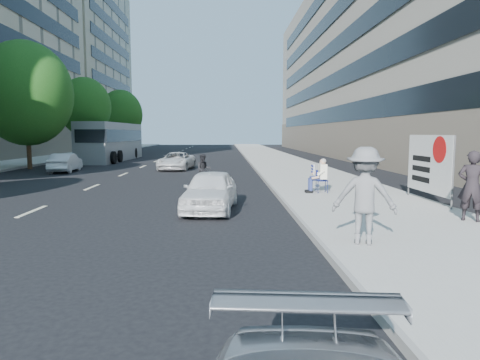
{
  "coord_description": "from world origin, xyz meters",
  "views": [
    {
      "loc": [
        -0.54,
        -11.23,
        2.41
      ],
      "look_at": [
        -0.11,
        0.87,
        1.08
      ],
      "focal_mm": 32.0,
      "sensor_mm": 36.0,
      "label": 1
    }
  ],
  "objects_px": {
    "white_sedan_near": "(210,190)",
    "jogger": "(365,196)",
    "white_sedan_mid": "(65,163)",
    "motorcycle": "(204,171)",
    "protest_banner": "(429,164)",
    "pedestrian_woman": "(472,186)",
    "seated_protester": "(319,174)",
    "white_sedan_far": "(176,161)",
    "bus": "(112,142)"
  },
  "relations": [
    {
      "from": "seated_protester",
      "to": "pedestrian_woman",
      "type": "height_order",
      "value": "pedestrian_woman"
    },
    {
      "from": "jogger",
      "to": "motorcycle",
      "type": "distance_m",
      "value": 12.36
    },
    {
      "from": "pedestrian_woman",
      "to": "white_sedan_near",
      "type": "bearing_deg",
      "value": 15.35
    },
    {
      "from": "seated_protester",
      "to": "white_sedan_mid",
      "type": "height_order",
      "value": "seated_protester"
    },
    {
      "from": "jogger",
      "to": "bus",
      "type": "bearing_deg",
      "value": -48.89
    },
    {
      "from": "white_sedan_mid",
      "to": "motorcycle",
      "type": "height_order",
      "value": "motorcycle"
    },
    {
      "from": "seated_protester",
      "to": "pedestrian_woman",
      "type": "distance_m",
      "value": 6.08
    },
    {
      "from": "white_sedan_far",
      "to": "motorcycle",
      "type": "height_order",
      "value": "motorcycle"
    },
    {
      "from": "pedestrian_woman",
      "to": "white_sedan_near",
      "type": "relative_size",
      "value": 0.49
    },
    {
      "from": "protest_banner",
      "to": "bus",
      "type": "distance_m",
      "value": 29.79
    },
    {
      "from": "pedestrian_woman",
      "to": "protest_banner",
      "type": "relative_size",
      "value": 0.6
    },
    {
      "from": "bus",
      "to": "jogger",
      "type": "bearing_deg",
      "value": -64.85
    },
    {
      "from": "jogger",
      "to": "protest_banner",
      "type": "bearing_deg",
      "value": -108.31
    },
    {
      "from": "protest_banner",
      "to": "motorcycle",
      "type": "relative_size",
      "value": 1.49
    },
    {
      "from": "seated_protester",
      "to": "motorcycle",
      "type": "height_order",
      "value": "seated_protester"
    },
    {
      "from": "white_sedan_near",
      "to": "bus",
      "type": "bearing_deg",
      "value": 117.02
    },
    {
      "from": "protest_banner",
      "to": "white_sedan_far",
      "type": "xyz_separation_m",
      "value": [
        -9.93,
        14.63,
        -0.82
      ]
    },
    {
      "from": "white_sedan_mid",
      "to": "seated_protester",
      "type": "bearing_deg",
      "value": 136.84
    },
    {
      "from": "pedestrian_woman",
      "to": "white_sedan_far",
      "type": "relative_size",
      "value": 0.44
    },
    {
      "from": "pedestrian_woman",
      "to": "bus",
      "type": "bearing_deg",
      "value": -23.51
    },
    {
      "from": "white_sedan_near",
      "to": "white_sedan_far",
      "type": "relative_size",
      "value": 0.89
    },
    {
      "from": "white_sedan_far",
      "to": "jogger",
      "type": "bearing_deg",
      "value": -65.91
    },
    {
      "from": "protest_banner",
      "to": "white_sedan_mid",
      "type": "height_order",
      "value": "protest_banner"
    },
    {
      "from": "pedestrian_woman",
      "to": "motorcycle",
      "type": "bearing_deg",
      "value": -16.47
    },
    {
      "from": "pedestrian_woman",
      "to": "bus",
      "type": "xyz_separation_m",
      "value": [
        -16.35,
        27.8,
        0.57
      ]
    },
    {
      "from": "pedestrian_woman",
      "to": "jogger",
      "type": "bearing_deg",
      "value": 67.66
    },
    {
      "from": "seated_protester",
      "to": "white_sedan_near",
      "type": "bearing_deg",
      "value": -144.79
    },
    {
      "from": "jogger",
      "to": "white_sedan_near",
      "type": "height_order",
      "value": "jogger"
    },
    {
      "from": "seated_protester",
      "to": "white_sedan_far",
      "type": "xyz_separation_m",
      "value": [
        -6.8,
        12.35,
        -0.3
      ]
    },
    {
      "from": "jogger",
      "to": "pedestrian_woman",
      "type": "height_order",
      "value": "jogger"
    },
    {
      "from": "seated_protester",
      "to": "jogger",
      "type": "xyz_separation_m",
      "value": [
        -0.74,
        -7.58,
        0.27
      ]
    },
    {
      "from": "jogger",
      "to": "bus",
      "type": "relative_size",
      "value": 0.16
    },
    {
      "from": "jogger",
      "to": "bus",
      "type": "distance_m",
      "value": 32.6
    },
    {
      "from": "protest_banner",
      "to": "white_sedan_far",
      "type": "height_order",
      "value": "protest_banner"
    },
    {
      "from": "seated_protester",
      "to": "pedestrian_woman",
      "type": "relative_size",
      "value": 0.72
    },
    {
      "from": "seated_protester",
      "to": "jogger",
      "type": "bearing_deg",
      "value": -95.61
    },
    {
      "from": "seated_protester",
      "to": "bus",
      "type": "xyz_separation_m",
      "value": [
        -13.59,
        22.38,
        0.76
      ]
    },
    {
      "from": "white_sedan_near",
      "to": "jogger",
      "type": "bearing_deg",
      "value": -48.76
    },
    {
      "from": "pedestrian_woman",
      "to": "motorcycle",
      "type": "xyz_separation_m",
      "value": [
        -7.35,
        9.58,
        -0.42
      ]
    },
    {
      "from": "white_sedan_mid",
      "to": "protest_banner",
      "type": "bearing_deg",
      "value": 137.35
    },
    {
      "from": "pedestrian_woman",
      "to": "motorcycle",
      "type": "relative_size",
      "value": 0.89
    },
    {
      "from": "white_sedan_near",
      "to": "white_sedan_mid",
      "type": "xyz_separation_m",
      "value": [
        -9.49,
        13.72,
        -0.05
      ]
    },
    {
      "from": "white_sedan_mid",
      "to": "white_sedan_far",
      "type": "bearing_deg",
      "value": -171.94
    },
    {
      "from": "bus",
      "to": "protest_banner",
      "type": "bearing_deg",
      "value": -53.9
    },
    {
      "from": "protest_banner",
      "to": "white_sedan_near",
      "type": "bearing_deg",
      "value": -175.4
    },
    {
      "from": "jogger",
      "to": "protest_banner",
      "type": "height_order",
      "value": "protest_banner"
    },
    {
      "from": "pedestrian_woman",
      "to": "seated_protester",
      "type": "bearing_deg",
      "value": -27.01
    },
    {
      "from": "jogger",
      "to": "motorcycle",
      "type": "height_order",
      "value": "jogger"
    },
    {
      "from": "motorcycle",
      "to": "pedestrian_woman",
      "type": "bearing_deg",
      "value": -59.3
    },
    {
      "from": "protest_banner",
      "to": "white_sedan_near",
      "type": "height_order",
      "value": "protest_banner"
    }
  ]
}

